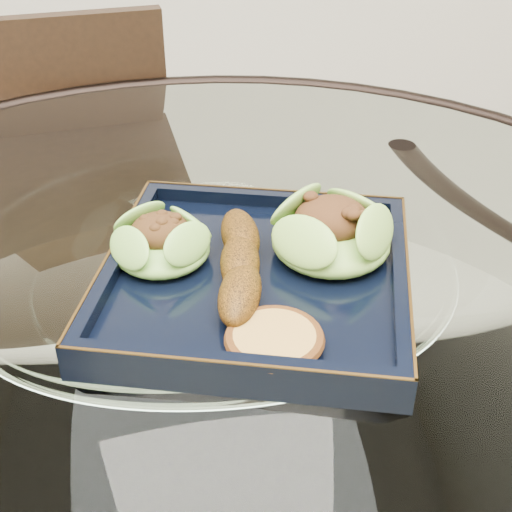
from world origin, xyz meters
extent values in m
cylinder|color=white|center=(0.00, 0.00, 0.76)|extent=(1.10, 1.10, 0.01)
torus|color=black|center=(0.00, 0.00, 0.76)|extent=(1.13, 1.13, 0.02)
cylinder|color=black|center=(0.28, 0.28, 0.38)|extent=(0.04, 0.04, 0.75)
cylinder|color=black|center=(-0.28, 0.28, 0.38)|extent=(0.04, 0.04, 0.75)
cube|color=black|center=(-0.17, 0.40, 0.42)|extent=(0.41, 0.41, 0.04)
cube|color=black|center=(-0.18, 0.57, 0.66)|extent=(0.36, 0.06, 0.41)
cylinder|color=black|center=(0.01, 0.25, 0.20)|extent=(0.03, 0.03, 0.40)
cylinder|color=black|center=(-0.34, 0.54, 0.20)|extent=(0.03, 0.03, 0.40)
cylinder|color=black|center=(-0.02, 0.57, 0.20)|extent=(0.03, 0.03, 0.40)
cube|color=black|center=(0.04, -0.01, 0.77)|extent=(0.34, 0.34, 0.02)
ellipsoid|color=#538F29|center=(-0.04, 0.03, 0.80)|extent=(0.10, 0.10, 0.03)
ellipsoid|color=#5D9029|center=(0.12, 0.02, 0.80)|extent=(0.14, 0.14, 0.04)
ellipsoid|color=#61380A|center=(0.03, -0.01, 0.80)|extent=(0.06, 0.17, 0.03)
cylinder|color=gold|center=(0.04, -0.11, 0.79)|extent=(0.09, 0.09, 0.01)
camera|label=1|loc=(-0.05, -0.52, 1.15)|focal=50.00mm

